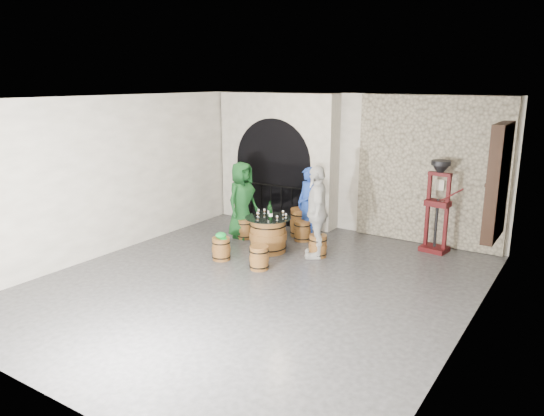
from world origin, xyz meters
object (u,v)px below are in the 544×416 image
Objects in this scene: barrel_stool_near_right at (259,258)px; wine_bottle_left at (269,210)px; barrel_stool_right at (318,246)px; person_white at (317,212)px; person_green at (242,200)px; wine_bottle_center at (271,213)px; side_barrel at (300,222)px; barrel_stool_near_left at (221,249)px; barrel_table at (268,235)px; corking_press at (438,199)px; wine_bottle_right at (270,210)px; barrel_stool_left at (245,229)px; barrel_stool_far at (302,231)px; person_blue at (308,204)px.

wine_bottle_left is at bearing 113.12° from barrel_stool_near_right.
person_white is (-0.04, -0.01, 0.71)m from barrel_stool_right.
person_green is 1.15m from wine_bottle_left.
wine_bottle_center is 1.54m from side_barrel.
barrel_stool_near_right and barrel_stool_near_left have the same top height.
barrel_table is 0.50× the size of corking_press.
barrel_stool_near_left is at bearing 177.95° from barrel_stool_near_right.
side_barrel is (0.52, 2.25, 0.09)m from barrel_stool_near_left.
corking_press is (2.92, 1.90, 0.75)m from barrel_table.
wine_bottle_right is at bearing -171.43° from barrel_stool_right.
side_barrel reaches higher than barrel_stool_near_left.
corking_press is (2.94, 1.79, 0.25)m from wine_bottle_right.
person_green is at bearing 151.20° from wine_bottle_center.
corking_press is at bearing 32.95° from barrel_table.
barrel_stool_left is 1.99m from barrel_stool_right.
person_white is (1.50, 1.19, 0.71)m from barrel_stool_near_left.
barrel_table is 1.07m from barrel_stool_right.
barrel_stool_near_left is 1.40× the size of wine_bottle_left.
person_green is at bearing 152.99° from barrel_table.
barrel_table is 1.17m from person_white.
barrel_stool_left is 1.41m from wine_bottle_center.
barrel_stool_near_left is at bearing -128.63° from wine_bottle_center.
side_barrel is at bearing 89.14° from barrel_table.
barrel_stool_near_right is at bearing -2.05° from barrel_stool_near_left.
corking_press reaches higher than barrel_table.
barrel_table is 1.07m from barrel_stool_left.
person_green reaches higher than wine_bottle_right.
barrel_stool_far is 2.96m from corking_press.
barrel_stool_near_left is 1.40× the size of wine_bottle_center.
barrel_table is 2.09× the size of barrel_stool_near_right.
wine_bottle_right reaches higher than barrel_table.
person_blue is (-0.17, 2.17, 0.59)m from barrel_stool_near_right.
person_blue is at bearing 30.50° from barrel_stool_left.
barrel_table is at bearing -83.73° from wine_bottle_left.
barrel_stool_near_right is at bearing -122.95° from corking_press.
barrel_stool_far is 1.52m from person_green.
barrel_stool_near_right is 1.10m from wine_bottle_center.
barrel_stool_left is 2.01m from barrel_stool_near_right.
barrel_table is 2.09× the size of barrel_stool_near_left.
wine_bottle_center is (-0.08, -1.16, 0.64)m from barrel_stool_far.
side_barrel is (0.03, 1.25, -0.55)m from wine_bottle_left.
person_white reaches higher than barrel_stool_far.
barrel_stool_near_left is 0.28× the size of person_blue.
person_white reaches higher than barrel_stool_near_left.
person_blue reaches higher than barrel_stool_right.
barrel_stool_far is 1.00× the size of barrel_stool_right.
barrel_stool_left is 0.26× the size of person_green.
corking_press is at bearing 40.69° from barrel_stool_right.
corking_press reaches higher than person_white.
barrel_stool_right is 0.24× the size of person_white.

